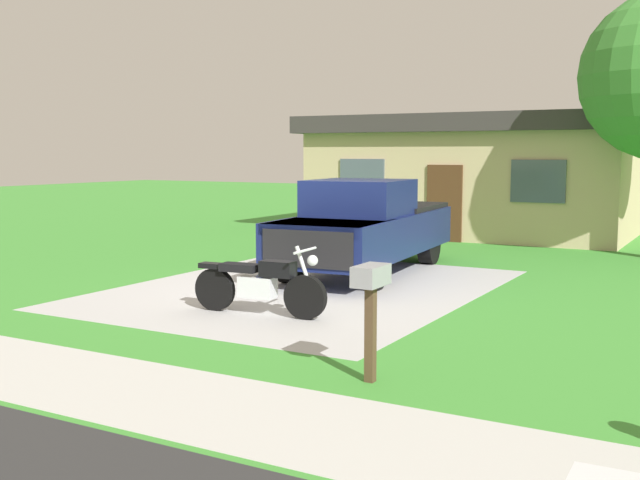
{
  "coord_description": "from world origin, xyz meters",
  "views": [
    {
      "loc": [
        6.91,
        -11.73,
        2.44
      ],
      "look_at": [
        0.33,
        -0.05,
        0.9
      ],
      "focal_mm": 42.99,
      "sensor_mm": 36.0,
      "label": 1
    }
  ],
  "objects_px": {
    "motorcycle": "(260,284)",
    "pickup_truck": "(367,226)",
    "neighbor_house": "(474,174)",
    "mailbox": "(371,291)"
  },
  "relations": [
    {
      "from": "mailbox",
      "to": "neighbor_house",
      "type": "height_order",
      "value": "neighbor_house"
    },
    {
      "from": "motorcycle",
      "to": "pickup_truck",
      "type": "distance_m",
      "value": 4.58
    },
    {
      "from": "motorcycle",
      "to": "pickup_truck",
      "type": "relative_size",
      "value": 0.38
    },
    {
      "from": "motorcycle",
      "to": "pickup_truck",
      "type": "xyz_separation_m",
      "value": [
        -0.41,
        4.54,
        0.48
      ]
    },
    {
      "from": "pickup_truck",
      "to": "motorcycle",
      "type": "bearing_deg",
      "value": -84.84
    },
    {
      "from": "mailbox",
      "to": "neighbor_house",
      "type": "distance_m",
      "value": 15.73
    },
    {
      "from": "mailbox",
      "to": "motorcycle",
      "type": "bearing_deg",
      "value": 142.44
    },
    {
      "from": "motorcycle",
      "to": "mailbox",
      "type": "distance_m",
      "value": 3.72
    },
    {
      "from": "pickup_truck",
      "to": "neighbor_house",
      "type": "bearing_deg",
      "value": 93.59
    },
    {
      "from": "mailbox",
      "to": "neighbor_house",
      "type": "bearing_deg",
      "value": 104.21
    }
  ]
}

